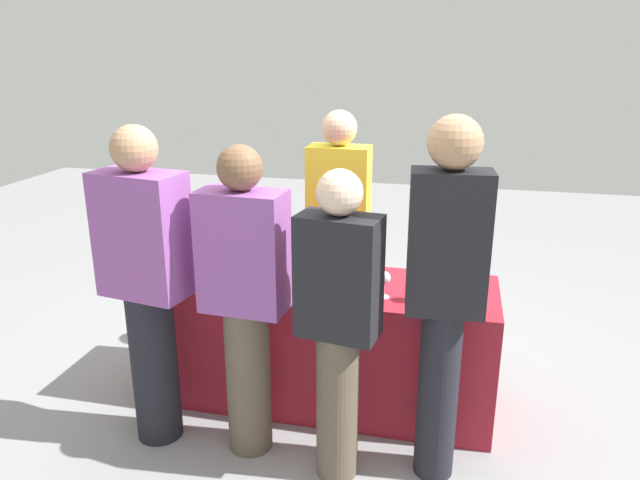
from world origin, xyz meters
name	(u,v)px	position (x,y,z in m)	size (l,w,h in m)	color
ground_plane	(320,396)	(0.00, 0.00, 0.00)	(12.00, 12.00, 0.00)	gray
tasting_table	(320,340)	(0.00, 0.00, 0.37)	(1.99, 0.65, 0.75)	maroon
wine_bottle_0	(212,249)	(-0.70, 0.12, 0.85)	(0.07, 0.07, 0.29)	black
wine_bottle_1	(227,250)	(-0.59, 0.09, 0.87)	(0.07, 0.07, 0.32)	black
wine_bottle_2	(248,248)	(-0.48, 0.14, 0.87)	(0.08, 0.08, 0.33)	black
wine_bottle_3	(267,255)	(-0.34, 0.07, 0.86)	(0.08, 0.08, 0.30)	black
wine_bottle_4	(341,259)	(0.10, 0.12, 0.85)	(0.07, 0.07, 0.29)	black
wine_glass_0	(236,264)	(-0.47, -0.08, 0.84)	(0.06, 0.06, 0.13)	silver
wine_glass_1	(266,271)	(-0.27, -0.15, 0.84)	(0.07, 0.07, 0.13)	silver
wine_glass_2	(320,269)	(0.02, -0.07, 0.85)	(0.07, 0.07, 0.15)	silver
wine_glass_3	(384,279)	(0.38, -0.14, 0.85)	(0.07, 0.07, 0.15)	silver
wine_glass_4	(418,285)	(0.56, -0.15, 0.84)	(0.07, 0.07, 0.14)	silver
wine_glass_5	(434,286)	(0.64, -0.16, 0.84)	(0.07, 0.07, 0.14)	silver
ice_bucket	(201,261)	(-0.71, -0.03, 0.83)	(0.22, 0.22, 0.16)	silver
server_pouring	(338,228)	(-0.01, 0.56, 0.90)	(0.39, 0.22, 1.66)	brown
guest_0	(147,280)	(-0.77, -0.56, 0.90)	(0.47, 0.31, 1.68)	black
guest_1	(245,296)	(-0.25, -0.54, 0.86)	(0.43, 0.25, 1.60)	brown
guest_2	(338,320)	(0.24, -0.64, 0.83)	(0.40, 0.26, 1.53)	brown
guest_3	(445,288)	(0.70, -0.52, 0.99)	(0.37, 0.24, 1.76)	black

